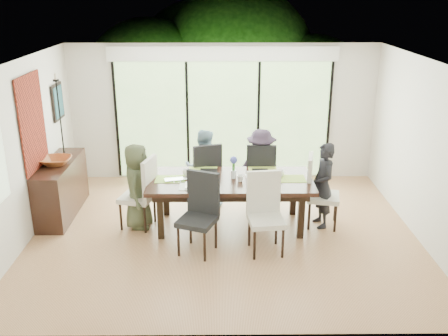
{
  "coord_description": "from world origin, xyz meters",
  "views": [
    {
      "loc": [
        -0.07,
        -7.13,
        3.66
      ],
      "look_at": [
        0.0,
        0.25,
        1.0
      ],
      "focal_mm": 40.0,
      "sensor_mm": 36.0,
      "label": 1
    }
  ],
  "objects_px": {
    "chair_far_left": "(204,173)",
    "vase": "(234,174)",
    "person_far_left": "(204,168)",
    "laptop": "(176,181)",
    "table_top": "(230,181)",
    "person_far_right": "(261,168)",
    "chair_left_end": "(137,192)",
    "chair_far_right": "(261,173)",
    "person_left_end": "(138,186)",
    "person_right_end": "(323,185)",
    "cup_c": "(280,174)",
    "sideboard": "(61,188)",
    "bowl": "(56,161)",
    "chair_near_left": "(197,215)",
    "chair_right_end": "(324,191)",
    "chair_near_right": "(266,215)",
    "cup_a": "(187,173)",
    "cup_b": "(240,178)"
  },
  "relations": [
    {
      "from": "chair_right_end",
      "to": "person_right_end",
      "type": "xyz_separation_m",
      "value": [
        -0.02,
        0.0,
        0.1
      ]
    },
    {
      "from": "table_top",
      "to": "person_right_end",
      "type": "relative_size",
      "value": 1.86
    },
    {
      "from": "bowl",
      "to": "person_far_left",
      "type": "bearing_deg",
      "value": 10.26
    },
    {
      "from": "chair_right_end",
      "to": "chair_far_left",
      "type": "xyz_separation_m",
      "value": [
        -1.95,
        0.85,
        0.0
      ]
    },
    {
      "from": "chair_near_right",
      "to": "person_far_left",
      "type": "xyz_separation_m",
      "value": [
        -0.95,
        1.7,
        0.1
      ]
    },
    {
      "from": "table_top",
      "to": "person_far_right",
      "type": "bearing_deg",
      "value": 56.47
    },
    {
      "from": "chair_left_end",
      "to": "bowl",
      "type": "height_order",
      "value": "chair_left_end"
    },
    {
      "from": "chair_far_left",
      "to": "chair_near_left",
      "type": "height_order",
      "value": "same"
    },
    {
      "from": "chair_near_left",
      "to": "laptop",
      "type": "relative_size",
      "value": 3.33
    },
    {
      "from": "sideboard",
      "to": "bowl",
      "type": "height_order",
      "value": "bowl"
    },
    {
      "from": "chair_far_left",
      "to": "bowl",
      "type": "distance_m",
      "value": 2.49
    },
    {
      "from": "vase",
      "to": "cup_c",
      "type": "bearing_deg",
      "value": 3.81
    },
    {
      "from": "chair_far_right",
      "to": "vase",
      "type": "height_order",
      "value": "chair_far_right"
    },
    {
      "from": "person_right_end",
      "to": "vase",
      "type": "xyz_separation_m",
      "value": [
        -1.43,
        0.05,
        0.18
      ]
    },
    {
      "from": "table_top",
      "to": "cup_c",
      "type": "height_order",
      "value": "cup_c"
    },
    {
      "from": "person_far_left",
      "to": "laptop",
      "type": "xyz_separation_m",
      "value": [
        -0.4,
        -0.93,
        0.13
      ]
    },
    {
      "from": "chair_near_left",
      "to": "bowl",
      "type": "height_order",
      "value": "chair_near_left"
    },
    {
      "from": "cup_a",
      "to": "bowl",
      "type": "bearing_deg",
      "value": 173.58
    },
    {
      "from": "person_far_left",
      "to": "chair_right_end",
      "type": "bearing_deg",
      "value": 164.89
    },
    {
      "from": "person_left_end",
      "to": "cup_b",
      "type": "xyz_separation_m",
      "value": [
        1.63,
        -0.1,
        0.16
      ]
    },
    {
      "from": "sideboard",
      "to": "chair_near_left",
      "type": "bearing_deg",
      "value": -29.99
    },
    {
      "from": "chair_far_right",
      "to": "sideboard",
      "type": "distance_m",
      "value": 3.43
    },
    {
      "from": "person_far_right",
      "to": "person_far_left",
      "type": "bearing_deg",
      "value": 13.45
    },
    {
      "from": "chair_near_right",
      "to": "person_far_right",
      "type": "relative_size",
      "value": 0.85
    },
    {
      "from": "chair_left_end",
      "to": "chair_far_right",
      "type": "relative_size",
      "value": 1.0
    },
    {
      "from": "chair_right_end",
      "to": "chair_near_right",
      "type": "height_order",
      "value": "same"
    },
    {
      "from": "chair_far_right",
      "to": "person_far_right",
      "type": "relative_size",
      "value": 0.85
    },
    {
      "from": "person_right_end",
      "to": "chair_near_left",
      "type": "bearing_deg",
      "value": -77.1
    },
    {
      "from": "laptop",
      "to": "chair_near_right",
      "type": "bearing_deg",
      "value": -43.92
    },
    {
      "from": "person_far_right",
      "to": "cup_a",
      "type": "relative_size",
      "value": 10.4
    },
    {
      "from": "person_far_right",
      "to": "cup_b",
      "type": "relative_size",
      "value": 12.9
    },
    {
      "from": "table_top",
      "to": "chair_near_right",
      "type": "height_order",
      "value": "chair_near_right"
    },
    {
      "from": "person_far_right",
      "to": "chair_near_left",
      "type": "bearing_deg",
      "value": 71.75
    },
    {
      "from": "chair_left_end",
      "to": "sideboard",
      "type": "bearing_deg",
      "value": -95.13
    },
    {
      "from": "chair_right_end",
      "to": "cup_a",
      "type": "xyz_separation_m",
      "value": [
        -2.2,
        0.15,
        0.27
      ]
    },
    {
      "from": "person_left_end",
      "to": "person_far_right",
      "type": "relative_size",
      "value": 1.0
    },
    {
      "from": "chair_far_left",
      "to": "vase",
      "type": "xyz_separation_m",
      "value": [
        0.5,
        -0.8,
        0.28
      ]
    },
    {
      "from": "chair_right_end",
      "to": "person_left_end",
      "type": "bearing_deg",
      "value": 101.91
    },
    {
      "from": "person_left_end",
      "to": "person_right_end",
      "type": "distance_m",
      "value": 2.96
    },
    {
      "from": "table_top",
      "to": "chair_near_right",
      "type": "xyz_separation_m",
      "value": [
        0.5,
        -0.87,
        -0.18
      ]
    },
    {
      "from": "person_far_left",
      "to": "bowl",
      "type": "relative_size",
      "value": 2.85
    },
    {
      "from": "cup_a",
      "to": "sideboard",
      "type": "bearing_deg",
      "value": 170.98
    },
    {
      "from": "cup_a",
      "to": "cup_c",
      "type": "relative_size",
      "value": 1.0
    },
    {
      "from": "chair_right_end",
      "to": "sideboard",
      "type": "xyz_separation_m",
      "value": [
        -4.36,
        0.49,
        -0.13
      ]
    },
    {
      "from": "chair_near_left",
      "to": "laptop",
      "type": "xyz_separation_m",
      "value": [
        -0.35,
        0.77,
        0.23
      ]
    },
    {
      "from": "person_far_left",
      "to": "chair_near_left",
      "type": "bearing_deg",
      "value": 96.26
    },
    {
      "from": "cup_b",
      "to": "chair_near_left",
      "type": "bearing_deg",
      "value": -130.17
    },
    {
      "from": "person_far_left",
      "to": "cup_b",
      "type": "relative_size",
      "value": 12.9
    },
    {
      "from": "cup_b",
      "to": "bowl",
      "type": "distance_m",
      "value": 3.06
    },
    {
      "from": "chair_left_end",
      "to": "person_far_right",
      "type": "height_order",
      "value": "person_far_right"
    }
  ]
}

